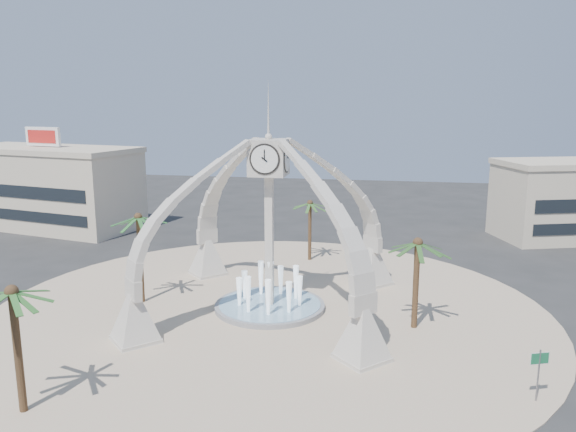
% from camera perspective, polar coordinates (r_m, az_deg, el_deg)
% --- Properties ---
extents(ground, '(140.00, 140.00, 0.00)m').
position_cam_1_polar(ground, '(41.43, -1.86, -9.42)').
color(ground, '#282828').
rests_on(ground, ground).
extents(plaza, '(40.00, 40.00, 0.06)m').
position_cam_1_polar(plaza, '(41.42, -1.86, -9.38)').
color(plaza, tan).
rests_on(plaza, ground).
extents(clock_tower, '(17.94, 17.94, 16.30)m').
position_cam_1_polar(clock_tower, '(39.57, -1.93, -0.61)').
color(clock_tower, beige).
rests_on(clock_tower, ground).
extents(fountain, '(8.00, 8.00, 3.62)m').
position_cam_1_polar(fountain, '(41.33, -1.87, -9.05)').
color(fountain, gray).
rests_on(fountain, ground).
extents(building_nw, '(23.75, 13.73, 11.90)m').
position_cam_1_polar(building_nw, '(72.84, -23.25, 2.73)').
color(building_nw, beige).
rests_on(building_nw, ground).
extents(palm_east, '(4.31, 4.31, 6.65)m').
position_cam_1_polar(palm_east, '(37.29, 13.05, -2.77)').
color(palm_east, brown).
rests_on(palm_east, ground).
extents(palm_west, '(4.75, 4.75, 7.28)m').
position_cam_1_polar(palm_west, '(42.35, -14.97, -0.24)').
color(palm_west, brown).
rests_on(palm_west, ground).
extents(palm_north, '(4.45, 4.45, 6.19)m').
position_cam_1_polar(palm_north, '(52.37, 2.25, 1.23)').
color(palm_north, brown).
rests_on(palm_north, ground).
extents(palm_south, '(4.96, 4.96, 6.92)m').
position_cam_1_polar(palm_south, '(29.34, -26.26, -7.09)').
color(palm_south, brown).
rests_on(palm_south, ground).
extents(street_sign, '(0.98, 0.38, 2.81)m').
position_cam_1_polar(street_sign, '(31.39, 24.16, -13.63)').
color(street_sign, slate).
rests_on(street_sign, ground).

